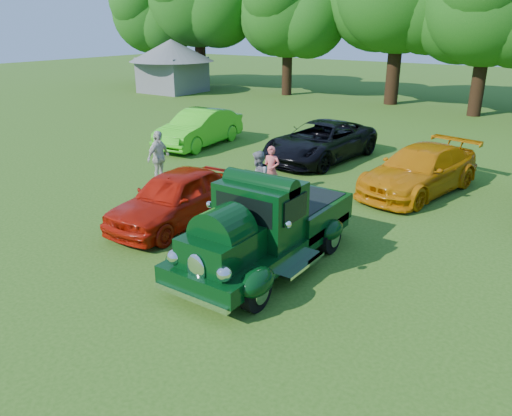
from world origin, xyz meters
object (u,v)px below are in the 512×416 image
Objects in this scene: hero_pickup at (266,229)px; gazebo at (172,60)px; red_convertible at (176,197)px; back_car_lime at (199,128)px; spectator_pink at (271,170)px; spectator_grey at (258,179)px; back_car_orange at (420,170)px; spectator_white at (159,158)px; back_car_black at (321,141)px.

gazebo reaches higher than hero_pickup.
back_car_lime is at bearing 123.62° from red_convertible.
back_car_lime reaches higher than spectator_pink.
spectator_grey is (-2.34, 3.10, -0.05)m from hero_pickup.
back_car_orange is at bearing 51.08° from red_convertible.
spectator_white is at bearing -47.67° from gazebo.
back_car_black is (0.11, 8.07, 0.02)m from red_convertible.
back_car_lime is 7.97m from spectator_grey.
back_car_orange is at bearing 20.45° from spectator_pink.
back_car_orange is (4.44, -1.76, -0.02)m from back_car_black.
back_car_lime is at bearing 137.94° from hero_pickup.
spectator_white is 23.55m from gazebo.
back_car_black is at bearing 86.12° from red_convertible.
spectator_pink is at bearing -39.53° from gazebo.
spectator_white is (-3.00, -5.80, 0.15)m from back_car_black.
hero_pickup is 5.04m from spectator_pink.
spectator_grey reaches higher than back_car_lime.
back_car_orange is 0.78× the size of gazebo.
gazebo is at bearing 137.37° from hero_pickup.
back_car_black is at bearing -31.58° from gazebo.
back_car_lime is 0.95× the size of back_car_orange.
spectator_grey is (1.02, 2.42, 0.09)m from red_convertible.
back_car_orange is at bearing 80.27° from hero_pickup.
red_convertible is at bearing -113.93° from back_car_orange.
red_convertible is 2.38× the size of spectator_white.
red_convertible is 8.07m from back_car_black.
red_convertible is at bearing 168.64° from hero_pickup.
back_car_orange is 3.06× the size of spectator_grey.
hero_pickup is 1.02× the size of back_car_orange.
hero_pickup reaches higher than spectator_white.
back_car_orange is (1.20, 6.98, -0.14)m from hero_pickup.
red_convertible is (-3.36, 0.68, -0.14)m from hero_pickup.
gazebo is (-13.36, 12.45, 1.62)m from back_car_lime.
spectator_white reaches higher than red_convertible.
back_car_black is (5.47, 0.87, -0.03)m from back_car_lime.
spectator_pink is at bearing -133.09° from back_car_orange.
back_car_lime reaches higher than red_convertible.
spectator_pink is at bearing 164.15° from spectator_grey.
gazebo is (-19.73, 17.22, 1.58)m from spectator_grey.
back_car_lime is 5.54m from back_car_black.
spectator_pink is (-2.65, 4.29, -0.12)m from hero_pickup.
back_car_orange is 26.87m from gazebo.
red_convertible is at bearing -85.75° from back_car_black.
back_car_black is 1.07× the size of back_car_orange.
hero_pickup reaches higher than red_convertible.
gazebo is at bearing 162.11° from back_car_orange.
hero_pickup is 0.95× the size of back_car_black.
spectator_white reaches higher than back_car_lime.
back_car_black is 0.84× the size of gazebo.
spectator_grey is (-3.54, -3.89, 0.09)m from back_car_orange.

